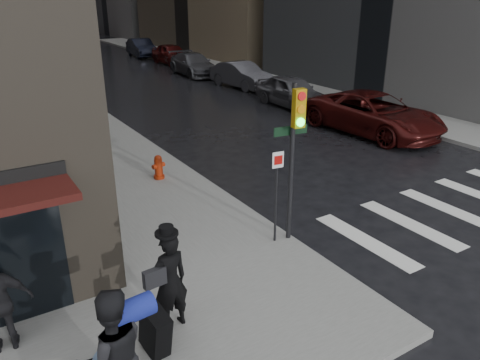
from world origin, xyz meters
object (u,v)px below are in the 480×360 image
at_px(parked_car_1, 292,91).
at_px(traffic_light, 293,143).
at_px(parked_car_2, 242,75).
at_px(parked_car_3, 194,64).
at_px(parked_car_4, 172,54).
at_px(man_overcoat, 167,290).
at_px(man_jeans, 112,357).
at_px(parked_car_5, 141,48).
at_px(fire_hydrant, 159,168).
at_px(parked_car_0, 374,114).

bearing_deg(parked_car_1, traffic_light, -126.36).
distance_m(parked_car_2, parked_car_3, 5.62).
height_order(parked_car_1, parked_car_4, parked_car_4).
relative_size(man_overcoat, man_jeans, 0.99).
xyz_separation_m(man_jeans, parked_car_5, (14.22, 36.16, -0.36)).
distance_m(man_overcoat, parked_car_2, 22.26).
bearing_deg(parked_car_3, fire_hydrant, -116.41).
bearing_deg(traffic_light, parked_car_4, 78.38).
bearing_deg(man_jeans, parked_car_5, -107.41).
xyz_separation_m(traffic_light, parked_car_4, (9.69, 27.93, -1.68)).
xyz_separation_m(parked_car_2, parked_car_5, (0.05, 16.82, 0.02)).
height_order(parked_car_3, parked_car_4, parked_car_4).
xyz_separation_m(man_overcoat, traffic_light, (3.65, 1.43, 1.51)).
distance_m(man_overcoat, fire_hydrant, 7.09).
bearing_deg(fire_hydrant, parked_car_4, 64.75).
relative_size(man_overcoat, parked_car_2, 0.43).
height_order(parked_car_0, parked_car_1, parked_car_0).
bearing_deg(traffic_light, parked_car_5, 82.04).
height_order(man_overcoat, parked_car_4, man_overcoat).
bearing_deg(man_jeans, parked_car_1, -130.71).
distance_m(man_overcoat, parked_car_1, 17.61).
distance_m(man_overcoat, traffic_light, 4.20).
distance_m(man_overcoat, parked_car_0, 14.07).
xyz_separation_m(traffic_light, parked_car_1, (8.70, 11.11, -1.70)).
bearing_deg(parked_car_3, parked_car_1, -87.12).
relative_size(parked_car_1, parked_car_4, 0.98).
bearing_deg(parked_car_4, fire_hydrant, -116.47).
height_order(parked_car_4, parked_car_5, parked_car_4).
bearing_deg(parked_car_1, man_overcoat, -132.85).
height_order(parked_car_1, parked_car_5, parked_car_1).
bearing_deg(fire_hydrant, traffic_light, -78.43).
height_order(parked_car_0, parked_car_3, parked_car_0).
bearing_deg(parked_car_0, parked_car_4, 83.78).
distance_m(parked_car_2, parked_car_5, 16.82).
distance_m(traffic_light, parked_car_1, 14.21).
height_order(traffic_light, parked_car_4, traffic_light).
bearing_deg(man_jeans, parked_car_0, -144.89).
bearing_deg(parked_car_0, parked_car_3, 85.82).
distance_m(parked_car_1, parked_car_4, 16.84).
relative_size(man_overcoat, parked_car_3, 0.38).
height_order(fire_hydrant, parked_car_4, parked_car_4).
height_order(man_jeans, parked_car_4, man_jeans).
height_order(parked_car_3, parked_car_5, parked_car_5).
relative_size(fire_hydrant, parked_car_2, 0.16).
height_order(parked_car_0, parked_car_2, parked_car_0).
relative_size(fire_hydrant, parked_car_5, 0.16).
height_order(man_jeans, parked_car_0, man_jeans).
relative_size(parked_car_4, parked_car_5, 0.99).
xyz_separation_m(parked_car_1, parked_car_3, (0.12, 11.21, -0.04)).
xyz_separation_m(man_overcoat, man_jeans, (-1.28, -1.19, 0.17)).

